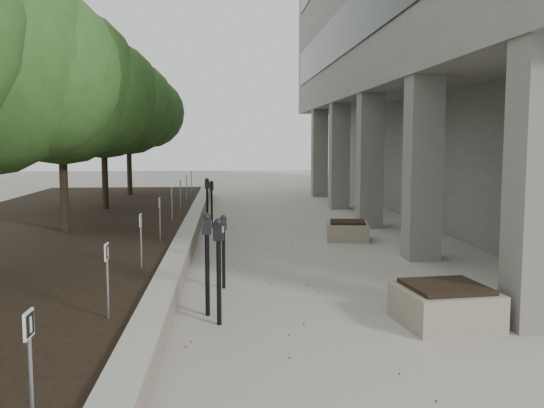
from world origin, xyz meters
name	(u,v)px	position (x,y,z in m)	size (l,w,h in m)	color
ground	(300,359)	(0.00, 0.00, 0.00)	(90.00, 90.00, 0.00)	#A7A199
retaining_wall	(191,230)	(-1.82, 9.00, 0.25)	(0.39, 26.00, 0.50)	gray
planting_bed	(48,234)	(-5.50, 9.00, 0.20)	(7.00, 26.00, 0.40)	black
crabapple_tree_3	(61,119)	(-4.80, 8.00, 3.12)	(4.60, 4.00, 5.44)	#2A5520
crabapple_tree_4	(103,124)	(-4.80, 13.00, 3.12)	(4.60, 4.00, 5.44)	#2A5520
crabapple_tree_5	(128,127)	(-4.80, 18.00, 3.12)	(4.60, 4.00, 5.44)	#2A5520
parking_sign_1	(31,372)	(-2.35, -2.50, 0.88)	(0.04, 0.22, 0.96)	black
parking_sign_2	(107,281)	(-2.35, 0.50, 0.88)	(0.04, 0.22, 0.96)	black
parking_sign_3	(141,241)	(-2.35, 3.50, 0.88)	(0.04, 0.22, 0.96)	black
parking_sign_4	(160,219)	(-2.35, 6.50, 0.88)	(0.04, 0.22, 0.96)	black
parking_sign_5	(172,205)	(-2.35, 9.50, 0.88)	(0.04, 0.22, 0.96)	black
parking_sign_6	(180,195)	(-2.35, 12.50, 0.88)	(0.04, 0.22, 0.96)	black
parking_sign_7	(187,187)	(-2.35, 15.50, 0.88)	(0.04, 0.22, 0.96)	black
parking_sign_8	(191,182)	(-2.35, 18.50, 0.88)	(0.04, 0.22, 0.96)	black
parking_meter_1	(219,272)	(-0.98, 1.45, 0.77)	(0.15, 0.11, 1.53)	black
parking_meter_2	(207,265)	(-1.16, 1.93, 0.78)	(0.15, 0.11, 1.55)	black
parking_meter_3	(224,252)	(-0.93, 3.61, 0.66)	(0.13, 0.09, 1.32)	black
parking_meter_4	(207,203)	(-1.46, 11.01, 0.75)	(0.15, 0.11, 1.50)	black
parking_meter_5	(212,204)	(-1.33, 11.28, 0.71)	(0.14, 0.10, 1.41)	black
planter_front	(445,304)	(2.23, 1.23, 0.29)	(1.25, 1.25, 0.58)	gray
planter_back	(347,230)	(2.29, 8.67, 0.25)	(1.07, 1.07, 0.50)	gray
berry_scatter	(266,270)	(-0.10, 5.00, 0.01)	(3.30, 14.10, 0.02)	maroon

